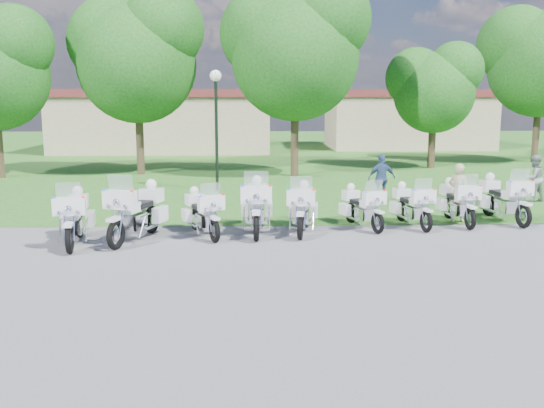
{
  "coord_description": "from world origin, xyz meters",
  "views": [
    {
      "loc": [
        0.1,
        -13.81,
        3.61
      ],
      "look_at": [
        0.51,
        1.2,
        0.95
      ],
      "focal_mm": 40.0,
      "sensor_mm": 36.0,
      "label": 1
    }
  ],
  "objects_px": {
    "motorcycle_2": "(203,212)",
    "motorcycle_3": "(257,205)",
    "lamp_post": "(216,101)",
    "motorcycle_8": "(503,198)",
    "bystander_b": "(534,179)",
    "motorcycle_4": "(303,207)",
    "motorcycle_7": "(458,201)",
    "bystander_a": "(458,193)",
    "motorcycle_0": "(75,216)",
    "motorcycle_5": "(362,206)",
    "motorcycle_6": "(412,205)",
    "motorcycle_1": "(137,211)",
    "bystander_c": "(382,179)"
  },
  "relations": [
    {
      "from": "motorcycle_0",
      "to": "motorcycle_8",
      "type": "height_order",
      "value": "motorcycle_0"
    },
    {
      "from": "motorcycle_4",
      "to": "motorcycle_7",
      "type": "distance_m",
      "value": 4.69
    },
    {
      "from": "motorcycle_6",
      "to": "motorcycle_0",
      "type": "bearing_deg",
      "value": 0.25
    },
    {
      "from": "bystander_a",
      "to": "bystander_c",
      "type": "xyz_separation_m",
      "value": [
        -1.59,
        3.19,
        -0.01
      ]
    },
    {
      "from": "motorcycle_0",
      "to": "bystander_b",
      "type": "distance_m",
      "value": 15.29
    },
    {
      "from": "motorcycle_2",
      "to": "motorcycle_8",
      "type": "relative_size",
      "value": 0.86
    },
    {
      "from": "motorcycle_4",
      "to": "bystander_a",
      "type": "height_order",
      "value": "bystander_a"
    },
    {
      "from": "motorcycle_3",
      "to": "bystander_a",
      "type": "relative_size",
      "value": 1.53
    },
    {
      "from": "motorcycle_0",
      "to": "bystander_c",
      "type": "xyz_separation_m",
      "value": [
        8.83,
        5.66,
        0.15
      ]
    },
    {
      "from": "motorcycle_8",
      "to": "lamp_post",
      "type": "height_order",
      "value": "lamp_post"
    },
    {
      "from": "motorcycle_5",
      "to": "bystander_b",
      "type": "xyz_separation_m",
      "value": [
        6.71,
        4.04,
        0.22
      ]
    },
    {
      "from": "motorcycle_8",
      "to": "motorcycle_4",
      "type": "bearing_deg",
      "value": 1.76
    },
    {
      "from": "lamp_post",
      "to": "bystander_b",
      "type": "relative_size",
      "value": 2.84
    },
    {
      "from": "motorcycle_2",
      "to": "motorcycle_6",
      "type": "distance_m",
      "value": 5.91
    },
    {
      "from": "motorcycle_8",
      "to": "bystander_c",
      "type": "relative_size",
      "value": 1.44
    },
    {
      "from": "bystander_a",
      "to": "bystander_c",
      "type": "bearing_deg",
      "value": -20.38
    },
    {
      "from": "motorcycle_2",
      "to": "motorcycle_3",
      "type": "bearing_deg",
      "value": 170.72
    },
    {
      "from": "lamp_post",
      "to": "motorcycle_3",
      "type": "bearing_deg",
      "value": -78.3
    },
    {
      "from": "motorcycle_2",
      "to": "bystander_b",
      "type": "height_order",
      "value": "bystander_b"
    },
    {
      "from": "motorcycle_3",
      "to": "lamp_post",
      "type": "xyz_separation_m",
      "value": [
        -1.52,
        7.32,
        2.72
      ]
    },
    {
      "from": "motorcycle_3",
      "to": "lamp_post",
      "type": "bearing_deg",
      "value": -77.59
    },
    {
      "from": "motorcycle_2",
      "to": "motorcycle_4",
      "type": "distance_m",
      "value": 2.69
    },
    {
      "from": "motorcycle_7",
      "to": "motorcycle_0",
      "type": "bearing_deg",
      "value": 9.03
    },
    {
      "from": "bystander_a",
      "to": "bystander_b",
      "type": "relative_size",
      "value": 1.05
    },
    {
      "from": "motorcycle_2",
      "to": "bystander_c",
      "type": "bearing_deg",
      "value": -163.33
    },
    {
      "from": "motorcycle_4",
      "to": "lamp_post",
      "type": "height_order",
      "value": "lamp_post"
    },
    {
      "from": "bystander_a",
      "to": "motorcycle_4",
      "type": "bearing_deg",
      "value": 58.11
    },
    {
      "from": "motorcycle_2",
      "to": "bystander_c",
      "type": "xyz_separation_m",
      "value": [
        5.73,
        4.81,
        0.22
      ]
    },
    {
      "from": "motorcycle_1",
      "to": "motorcycle_6",
      "type": "bearing_deg",
      "value": -151.81
    },
    {
      "from": "motorcycle_5",
      "to": "motorcycle_7",
      "type": "xyz_separation_m",
      "value": [
        2.88,
        0.51,
        0.04
      ]
    },
    {
      "from": "bystander_b",
      "to": "bystander_c",
      "type": "height_order",
      "value": "bystander_c"
    },
    {
      "from": "motorcycle_3",
      "to": "bystander_c",
      "type": "height_order",
      "value": "motorcycle_3"
    },
    {
      "from": "motorcycle_2",
      "to": "motorcycle_8",
      "type": "bearing_deg",
      "value": 167.4
    },
    {
      "from": "motorcycle_8",
      "to": "bystander_b",
      "type": "distance_m",
      "value": 4.05
    },
    {
      "from": "motorcycle_5",
      "to": "lamp_post",
      "type": "height_order",
      "value": "lamp_post"
    },
    {
      "from": "motorcycle_5",
      "to": "bystander_c",
      "type": "relative_size",
      "value": 1.21
    },
    {
      "from": "motorcycle_8",
      "to": "motorcycle_6",
      "type": "bearing_deg",
      "value": 1.64
    },
    {
      "from": "motorcycle_0",
      "to": "motorcycle_4",
      "type": "distance_m",
      "value": 5.89
    },
    {
      "from": "motorcycle_0",
      "to": "motorcycle_5",
      "type": "xyz_separation_m",
      "value": [
        7.46,
        1.72,
        -0.09
      ]
    },
    {
      "from": "motorcycle_0",
      "to": "motorcycle_5",
      "type": "distance_m",
      "value": 7.65
    },
    {
      "from": "motorcycle_2",
      "to": "motorcycle_6",
      "type": "bearing_deg",
      "value": 166.84
    },
    {
      "from": "motorcycle_1",
      "to": "motorcycle_3",
      "type": "xyz_separation_m",
      "value": [
        3.05,
        0.8,
        -0.01
      ]
    },
    {
      "from": "lamp_post",
      "to": "bystander_a",
      "type": "height_order",
      "value": "lamp_post"
    },
    {
      "from": "motorcycle_4",
      "to": "bystander_a",
      "type": "xyz_separation_m",
      "value": [
        4.66,
        1.25,
        0.18
      ]
    },
    {
      "from": "motorcycle_4",
      "to": "bystander_b",
      "type": "bearing_deg",
      "value": -144.03
    },
    {
      "from": "motorcycle_4",
      "to": "motorcycle_6",
      "type": "distance_m",
      "value": 3.22
    },
    {
      "from": "motorcycle_5",
      "to": "lamp_post",
      "type": "relative_size",
      "value": 0.44
    },
    {
      "from": "motorcycle_2",
      "to": "bystander_a",
      "type": "bearing_deg",
      "value": 169.12
    },
    {
      "from": "motorcycle_1",
      "to": "motorcycle_6",
      "type": "xyz_separation_m",
      "value": [
        7.44,
        1.49,
        -0.14
      ]
    },
    {
      "from": "motorcycle_5",
      "to": "motorcycle_8",
      "type": "distance_m",
      "value": 4.38
    }
  ]
}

